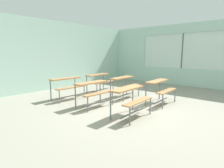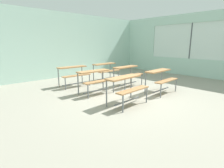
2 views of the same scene
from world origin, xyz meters
The scene contains 9 objects.
ground centered at (0.00, 0.00, -0.03)m, with size 10.00×9.00×0.05m, color gray.
wall_back centered at (0.00, 4.50, 1.50)m, with size 10.00×0.12×3.00m, color silver.
wall_right centered at (5.00, -0.13, 1.45)m, with size 0.12×9.00×3.00m.
desk_bench_r0c0 centered at (-0.49, -0.31, 0.56)m, with size 1.13×0.64×0.74m.
desk_bench_r0c1 centered at (1.15, -0.31, 0.56)m, with size 1.12×0.64×0.74m.
desk_bench_r1c0 centered at (-0.45, 1.07, 0.56)m, with size 1.11×0.62×0.74m.
desk_bench_r1c1 centered at (1.07, 1.06, 0.56)m, with size 1.12×0.63×0.74m.
desk_bench_r2c0 centered at (-0.44, 2.43, 0.56)m, with size 1.13×0.64×0.74m.
desk_bench_r2c1 centered at (1.13, 2.38, 0.56)m, with size 1.12×0.64×0.74m.
Camera 2 is at (-3.80, -3.30, 1.60)m, focal length 28.00 mm.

